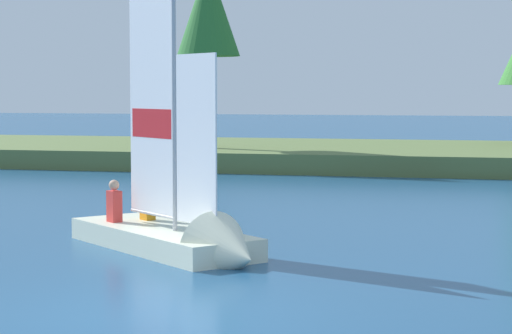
# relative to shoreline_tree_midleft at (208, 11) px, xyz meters

# --- Properties ---
(ground_plane) EXTENTS (200.00, 200.00, 0.00)m
(ground_plane) POSITION_rel_shoreline_tree_midleft_xyz_m (6.05, -23.61, -5.85)
(ground_plane) COLOR navy
(shore_bank) EXTENTS (80.00, 10.91, 0.71)m
(shore_bank) POSITION_rel_shoreline_tree_midleft_xyz_m (6.05, 2.63, -5.49)
(shore_bank) COLOR #5B703D
(shore_bank) RESTS_ON ground
(shoreline_tree_midleft) EXTENTS (2.38, 2.38, 7.00)m
(shoreline_tree_midleft) POSITION_rel_shoreline_tree_midleft_xyz_m (0.00, 0.00, 0.00)
(shoreline_tree_midleft) COLOR brown
(shoreline_tree_midleft) RESTS_ON shore_bank
(sailboat) EXTENTS (4.74, 4.34, 5.90)m
(sailboat) POSITION_rel_shoreline_tree_midleft_xyz_m (5.23, -19.11, -5.46)
(sailboat) COLOR silver
(sailboat) RESTS_ON ground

